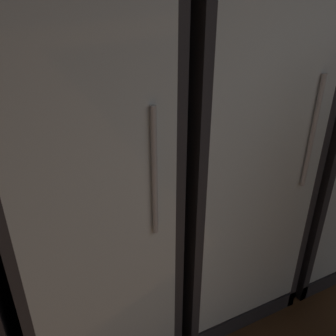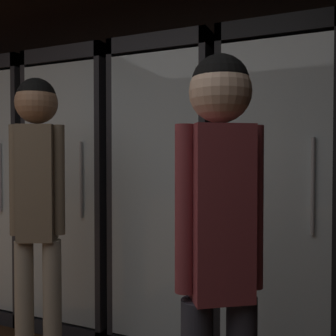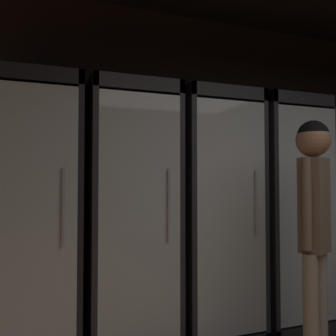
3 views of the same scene
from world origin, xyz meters
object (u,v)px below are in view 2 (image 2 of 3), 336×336
shopper_near (37,192)px  shopper_far (220,238)px  cooler_right (176,197)px  cooler_center (90,193)px  cooler_left (19,190)px  cooler_far_right (282,201)px

shopper_near → shopper_far: size_ratio=1.05×
cooler_right → shopper_far: bearing=-61.9°
cooler_center → cooler_left: bearing=179.9°
cooler_left → shopper_near: (1.01, -0.90, 0.09)m
cooler_center → shopper_far: 1.85m
cooler_left → shopper_far: size_ratio=1.26×
shopper_far → cooler_center: bearing=138.0°
cooler_far_right → shopper_far: 1.24m
cooler_left → cooler_far_right: size_ratio=1.00×
cooler_far_right → cooler_left: bearing=-180.0°
cooler_far_right → shopper_far: cooler_far_right is taller
cooler_center → cooler_far_right: same height
cooler_right → shopper_near: size_ratio=1.20×
cooler_right → shopper_near: (-0.42, -0.90, 0.09)m
cooler_center → shopper_far: size_ratio=1.26×
cooler_right → cooler_far_right: (0.71, 0.00, 0.00)m
shopper_far → shopper_near: bearing=162.6°
cooler_left → cooler_center: bearing=-0.1°
cooler_left → cooler_center: 0.71m
shopper_near → cooler_center: bearing=108.0°
cooler_center → shopper_near: cooler_center is taller
cooler_right → cooler_far_right: size_ratio=1.00×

